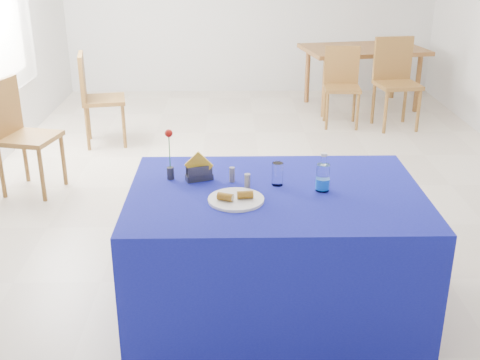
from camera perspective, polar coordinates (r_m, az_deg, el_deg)
name	(u,v)px	position (r m, az deg, el deg)	size (l,w,h in m)	color
floor	(262,186)	(5.29, 2.14, -0.60)	(7.00, 7.00, 0.00)	beige
plate	(236,200)	(3.14, -0.38, -1.87)	(0.30, 0.30, 0.01)	white
drinking_glass	(278,174)	(3.32, 3.58, 0.57)	(0.06, 0.06, 0.13)	white
salt_shaker	(247,181)	(3.28, 0.70, -0.12)	(0.03, 0.03, 0.09)	slate
pepper_shaker	(232,175)	(3.37, -0.76, 0.52)	(0.03, 0.03, 0.09)	slate
blue_table	(274,252)	(3.44, 3.27, -6.82)	(1.60, 1.10, 0.76)	#101392
water_bottle	(323,178)	(3.27, 7.85, 0.16)	(0.08, 0.08, 0.21)	white
napkin_holder	(199,172)	(3.40, -3.90, 0.77)	(0.16, 0.11, 0.17)	#323337
rose_vase	(170,156)	(3.40, -6.68, 2.26)	(0.04, 0.04, 0.29)	#27272C
oak_table	(363,54)	(7.80, 11.59, 11.65)	(1.59, 1.17, 0.76)	brown
chair_bg_left	(342,80)	(7.05, 9.63, 9.31)	(0.43, 0.43, 0.89)	brown
chair_bg_right	(395,76)	(7.09, 14.50, 9.53)	(0.50, 0.50, 1.00)	brown
chair_win_a	(19,128)	(5.35, -20.26, 4.61)	(0.52, 0.52, 0.96)	brown
chair_win_b	(94,93)	(6.39, -13.63, 8.04)	(0.50, 0.50, 0.95)	brown
banana_pieces	(236,196)	(3.11, -0.43, -1.51)	(0.19, 0.08, 0.04)	#C4891B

